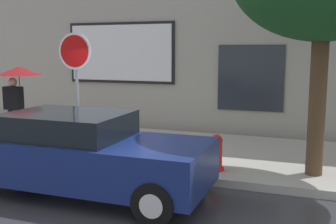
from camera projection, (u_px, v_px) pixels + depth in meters
The scene contains 7 objects.
ground_plane at pixel (96, 192), 7.19m from camera, with size 60.00×60.00×0.00m, color #333338.
sidewalk at pixel (159, 149), 9.96m from camera, with size 20.00×4.00×0.15m, color #A3A099.
building_facade at pixel (190, 14), 11.78m from camera, with size 20.00×0.67×7.00m.
parked_car at pixel (78, 154), 7.06m from camera, with size 4.48×1.83×1.40m.
fire_hydrant at pixel (216, 153), 7.94m from camera, with size 0.30×0.44×0.71m.
pedestrian_with_umbrella at pixel (17, 81), 10.26m from camera, with size 1.09×1.09×1.91m.
stop_sign at pixel (76, 71), 8.55m from camera, with size 0.76×0.10×2.67m.
Camera 1 is at (3.55, -6.05, 2.47)m, focal length 44.01 mm.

